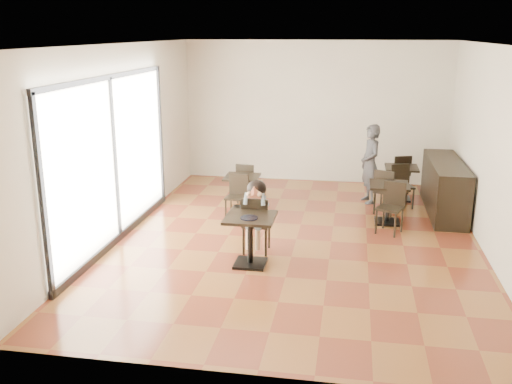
% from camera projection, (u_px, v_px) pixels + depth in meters
% --- Properties ---
extents(floor, '(6.00, 8.00, 0.01)m').
position_uv_depth(floor, '(296.00, 239.00, 9.63)').
color(floor, brown).
rests_on(floor, ground).
extents(ceiling, '(6.00, 8.00, 0.01)m').
position_uv_depth(ceiling, '(301.00, 44.00, 8.75)').
color(ceiling, white).
rests_on(ceiling, floor).
extents(wall_back, '(6.00, 0.01, 3.20)m').
position_uv_depth(wall_back, '(316.00, 112.00, 12.98)').
color(wall_back, beige).
rests_on(wall_back, floor).
extents(wall_front, '(6.00, 0.01, 3.20)m').
position_uv_depth(wall_front, '(257.00, 228.00, 5.40)').
color(wall_front, beige).
rests_on(wall_front, floor).
extents(wall_left, '(0.01, 8.00, 3.20)m').
position_uv_depth(wall_left, '(122.00, 140.00, 9.68)').
color(wall_left, beige).
rests_on(wall_left, floor).
extents(wall_right, '(0.01, 8.00, 3.20)m').
position_uv_depth(wall_right, '(494.00, 153.00, 8.71)').
color(wall_right, beige).
rests_on(wall_right, floor).
extents(storefront_window, '(0.04, 4.50, 2.60)m').
position_uv_depth(storefront_window, '(113.00, 158.00, 9.26)').
color(storefront_window, white).
rests_on(storefront_window, floor).
extents(child_table, '(0.73, 0.73, 0.77)m').
position_uv_depth(child_table, '(250.00, 241.00, 8.49)').
color(child_table, black).
rests_on(child_table, floor).
extents(child_chair, '(0.42, 0.42, 0.93)m').
position_uv_depth(child_chair, '(257.00, 224.00, 8.99)').
color(child_chair, black).
rests_on(child_chair, floor).
extents(child, '(0.42, 0.58, 1.16)m').
position_uv_depth(child, '(257.00, 217.00, 8.95)').
color(child, slate).
rests_on(child, child_chair).
extents(plate, '(0.26, 0.26, 0.02)m').
position_uv_depth(plate, '(249.00, 218.00, 8.29)').
color(plate, black).
rests_on(plate, child_table).
extents(pizza_slice, '(0.27, 0.21, 0.06)m').
position_uv_depth(pizza_slice, '(254.00, 194.00, 8.66)').
color(pizza_slice, tan).
rests_on(pizza_slice, child).
extents(adult_patron, '(0.56, 0.68, 1.61)m').
position_uv_depth(adult_patron, '(370.00, 164.00, 11.50)').
color(adult_patron, '#3B3B41').
rests_on(adult_patron, floor).
extents(cafe_table_mid, '(0.92, 0.92, 0.74)m').
position_uv_depth(cafe_table_mid, '(388.00, 204.00, 10.36)').
color(cafe_table_mid, black).
rests_on(cafe_table_mid, floor).
extents(cafe_table_left, '(0.71, 0.71, 0.69)m').
position_uv_depth(cafe_table_left, '(242.00, 193.00, 11.11)').
color(cafe_table_left, black).
rests_on(cafe_table_left, floor).
extents(cafe_table_back, '(0.85, 0.85, 0.70)m').
position_uv_depth(cafe_table_back, '(401.00, 183.00, 11.80)').
color(cafe_table_back, black).
rests_on(cafe_table_back, floor).
extents(chair_mid_a, '(0.53, 0.53, 0.89)m').
position_uv_depth(chair_mid_a, '(387.00, 191.00, 10.86)').
color(chair_mid_a, black).
rests_on(chair_mid_a, floor).
extents(chair_mid_b, '(0.53, 0.53, 0.89)m').
position_uv_depth(chair_mid_b, '(390.00, 209.00, 9.82)').
color(chair_mid_b, black).
rests_on(chair_mid_b, floor).
extents(chair_left_a, '(0.41, 0.41, 0.83)m').
position_uv_depth(chair_left_a, '(247.00, 183.00, 11.61)').
color(chair_left_a, black).
rests_on(chair_left_a, floor).
extents(chair_left_b, '(0.41, 0.41, 0.83)m').
position_uv_depth(chair_left_b, '(236.00, 198.00, 10.57)').
color(chair_left_b, black).
rests_on(chair_left_b, floor).
extents(chair_back_a, '(0.48, 0.48, 0.84)m').
position_uv_depth(chair_back_a, '(399.00, 174.00, 12.30)').
color(chair_back_a, black).
rests_on(chair_back_a, floor).
extents(chair_back_b, '(0.48, 0.48, 0.84)m').
position_uv_depth(chair_back_b, '(403.00, 187.00, 11.26)').
color(chair_back_b, black).
rests_on(chair_back_b, floor).
extents(service_counter, '(0.60, 2.40, 1.00)m').
position_uv_depth(service_counter, '(445.00, 187.00, 10.96)').
color(service_counter, black).
rests_on(service_counter, floor).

